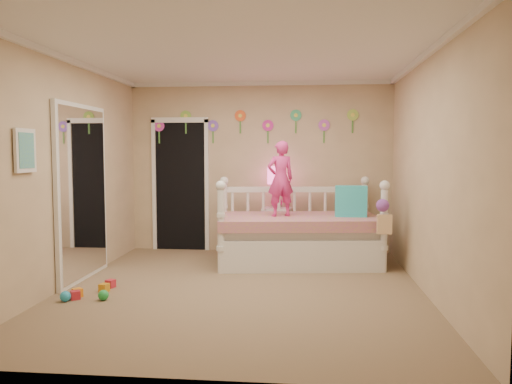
# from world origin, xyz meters

# --- Properties ---
(floor) EXTENTS (4.00, 4.50, 0.01)m
(floor) POSITION_xyz_m (0.00, 0.00, 0.00)
(floor) COLOR #7F684C
(floor) RESTS_ON ground
(ceiling) EXTENTS (4.00, 4.50, 0.01)m
(ceiling) POSITION_xyz_m (0.00, 0.00, 2.60)
(ceiling) COLOR white
(ceiling) RESTS_ON floor
(back_wall) EXTENTS (4.00, 0.01, 2.60)m
(back_wall) POSITION_xyz_m (0.00, 2.25, 1.30)
(back_wall) COLOR tan
(back_wall) RESTS_ON floor
(left_wall) EXTENTS (0.01, 4.50, 2.60)m
(left_wall) POSITION_xyz_m (-2.00, 0.00, 1.30)
(left_wall) COLOR tan
(left_wall) RESTS_ON floor
(right_wall) EXTENTS (0.01, 4.50, 2.60)m
(right_wall) POSITION_xyz_m (2.00, 0.00, 1.30)
(right_wall) COLOR tan
(right_wall) RESTS_ON floor
(crown_molding) EXTENTS (4.00, 4.50, 0.06)m
(crown_molding) POSITION_xyz_m (0.00, 0.00, 2.57)
(crown_molding) COLOR white
(crown_molding) RESTS_ON ceiling
(daybed) EXTENTS (2.32, 1.44, 1.19)m
(daybed) POSITION_xyz_m (0.61, 1.40, 0.60)
(daybed) COLOR white
(daybed) RESTS_ON floor
(pillow_turquoise) EXTENTS (0.42, 0.15, 0.42)m
(pillow_turquoise) POSITION_xyz_m (1.31, 1.37, 0.87)
(pillow_turquoise) COLOR #23B2B3
(pillow_turquoise) RESTS_ON daybed
(pillow_lime) EXTENTS (0.43, 0.31, 0.38)m
(pillow_lime) POSITION_xyz_m (1.33, 1.56, 0.86)
(pillow_lime) COLOR #A3CA3D
(pillow_lime) RESTS_ON daybed
(child) EXTENTS (0.44, 0.37, 1.02)m
(child) POSITION_xyz_m (0.36, 1.33, 1.17)
(child) COLOR #EA358F
(child) RESTS_ON daybed
(nightstand) EXTENTS (0.45, 0.36, 0.70)m
(nightstand) POSITION_xyz_m (0.27, 2.07, 0.35)
(nightstand) COLOR white
(nightstand) RESTS_ON floor
(table_lamp) EXTENTS (0.28, 0.28, 0.63)m
(table_lamp) POSITION_xyz_m (0.27, 2.07, 1.11)
(table_lamp) COLOR #FA218B
(table_lamp) RESTS_ON nightstand
(closet_doorway) EXTENTS (0.90, 0.04, 2.07)m
(closet_doorway) POSITION_xyz_m (-1.25, 2.23, 1.03)
(closet_doorway) COLOR black
(closet_doorway) RESTS_ON back_wall
(flower_decals) EXTENTS (3.40, 0.02, 0.50)m
(flower_decals) POSITION_xyz_m (-0.09, 2.24, 1.94)
(flower_decals) COLOR #B2668C
(flower_decals) RESTS_ON back_wall
(mirror_closet) EXTENTS (0.07, 1.30, 2.10)m
(mirror_closet) POSITION_xyz_m (-1.96, 0.30, 1.05)
(mirror_closet) COLOR white
(mirror_closet) RESTS_ON left_wall
(wall_picture) EXTENTS (0.05, 0.34, 0.42)m
(wall_picture) POSITION_xyz_m (-1.97, -0.90, 1.55)
(wall_picture) COLOR white
(wall_picture) RESTS_ON left_wall
(hanging_bag) EXTENTS (0.20, 0.16, 0.36)m
(hanging_bag) POSITION_xyz_m (1.65, 0.83, 0.73)
(hanging_bag) COLOR beige
(hanging_bag) RESTS_ON daybed
(toy_scatter) EXTENTS (1.12, 1.47, 0.11)m
(toy_scatter) POSITION_xyz_m (-1.75, -0.01, 0.06)
(toy_scatter) COLOR #996666
(toy_scatter) RESTS_ON floor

